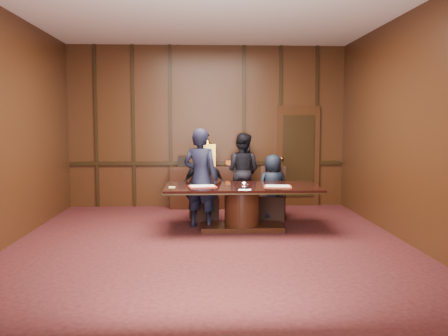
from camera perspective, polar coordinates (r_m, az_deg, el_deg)
name	(u,v)px	position (r m, az deg, el deg)	size (l,w,h in m)	color
room	(214,130)	(7.04, -1.19, 4.62)	(7.00, 7.04, 3.50)	black
sideboard	(208,185)	(10.24, -1.97, -2.09)	(1.60, 0.45, 1.54)	black
conference_table	(242,200)	(8.13, 2.18, -3.87)	(2.62, 1.32, 0.76)	black
folder_left	(202,186)	(7.95, -2.63, -2.20)	(0.51, 0.40, 0.02)	#A92A0F
folder_right	(278,186)	(7.97, 6.47, -2.21)	(0.50, 0.39, 0.02)	#A92A0F
inkstand	(244,186)	(7.64, 2.47, -2.16)	(0.20, 0.14, 0.12)	white
notepad	(172,187)	(7.88, -6.28, -2.30)	(0.10, 0.07, 0.01)	#FCDF7B
chair_left	(204,204)	(9.00, -2.46, -4.37)	(0.56, 0.56, 0.99)	black
chair_right	(272,204)	(9.10, 5.85, -4.29)	(0.57, 0.57, 0.99)	black
signatory_left	(204,184)	(8.87, -2.44, -1.98)	(0.80, 0.33, 1.36)	black
signatory_right	(273,187)	(8.97, 5.90, -2.31)	(0.61, 0.40, 1.24)	black
witness_left	(201,178)	(8.23, -2.81, -1.23)	(0.63, 0.42, 1.74)	black
witness_right	(242,171)	(10.08, 2.18, -0.38)	(0.78, 0.61, 1.61)	black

